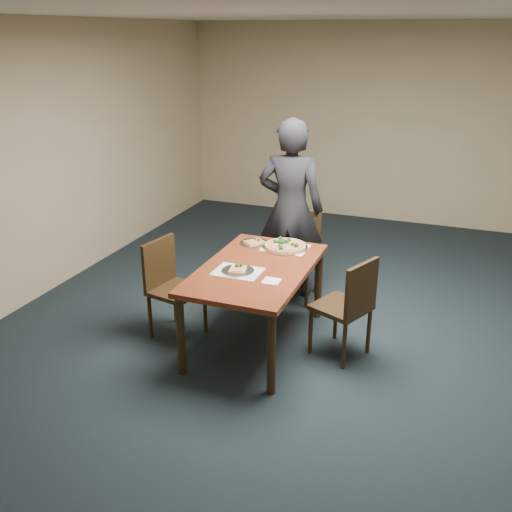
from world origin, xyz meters
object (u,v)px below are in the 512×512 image
(dining_table, at_px, (256,276))
(slice_plate_near, at_px, (238,270))
(chair_right, at_px, (349,303))
(slice_plate_far, at_px, (254,243))
(chair_far, at_px, (298,250))
(chair_left, at_px, (170,282))
(diner, at_px, (291,209))
(pizza_pan, at_px, (285,245))

(dining_table, xyz_separation_m, slice_plate_near, (-0.11, -0.15, 0.11))
(chair_right, distance_m, slice_plate_near, 0.98)
(slice_plate_far, bearing_deg, chair_far, 65.16)
(chair_left, xyz_separation_m, slice_plate_far, (0.59, 0.64, 0.25))
(diner, bearing_deg, pizza_pan, 98.51)
(dining_table, xyz_separation_m, chair_right, (0.82, 0.06, -0.14))
(slice_plate_near, bearing_deg, pizza_pan, 73.81)
(chair_right, height_order, pizza_pan, chair_right)
(dining_table, bearing_deg, chair_left, -172.67)
(pizza_pan, bearing_deg, dining_table, -99.79)
(chair_far, height_order, pizza_pan, chair_far)
(diner, relative_size, slice_plate_far, 6.70)
(slice_plate_far, bearing_deg, pizza_pan, -0.34)
(dining_table, distance_m, pizza_pan, 0.55)
(pizza_pan, bearing_deg, chair_far, 94.13)
(slice_plate_near, relative_size, slice_plate_far, 1.00)
(dining_table, bearing_deg, pizza_pan, 80.21)
(chair_right, xyz_separation_m, slice_plate_near, (-0.93, -0.21, 0.25))
(chair_left, relative_size, slice_plate_far, 3.25)
(dining_table, distance_m, diner, 1.19)
(chair_far, relative_size, chair_right, 1.00)
(chair_far, distance_m, chair_right, 1.30)
(chair_right, relative_size, slice_plate_near, 3.25)
(dining_table, relative_size, chair_far, 1.65)
(dining_table, relative_size, slice_plate_far, 5.36)
(chair_left, relative_size, diner, 0.48)
(chair_left, relative_size, slice_plate_near, 3.25)
(chair_left, height_order, diner, diner)
(chair_far, distance_m, diner, 0.44)
(chair_far, distance_m, chair_left, 1.49)
(chair_far, height_order, chair_left, same)
(chair_left, xyz_separation_m, pizza_pan, (0.90, 0.63, 0.26))
(dining_table, bearing_deg, slice_plate_far, 112.46)
(chair_right, bearing_deg, diner, -117.72)
(pizza_pan, relative_size, slice_plate_far, 1.53)
(diner, distance_m, pizza_pan, 0.66)
(chair_far, height_order, chair_right, same)
(slice_plate_far, bearing_deg, chair_left, -132.81)
(chair_far, bearing_deg, chair_right, -53.16)
(slice_plate_far, bearing_deg, diner, 75.31)
(chair_right, xyz_separation_m, pizza_pan, (-0.73, 0.47, 0.26))
(chair_left, height_order, pizza_pan, chair_left)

